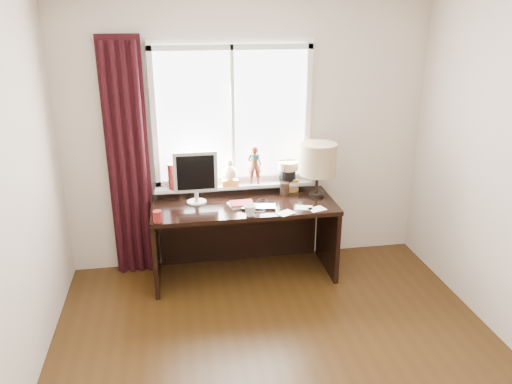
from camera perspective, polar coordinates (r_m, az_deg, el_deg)
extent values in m
cube|color=beige|center=(4.82, -0.92, 6.47)|extent=(3.50, 0.00, 2.60)
imported|color=silver|center=(4.52, 0.35, -1.70)|extent=(0.34, 0.25, 0.02)
imported|color=white|center=(4.34, -0.69, -2.07)|extent=(0.14, 0.14, 0.10)
cylinder|color=maroon|center=(4.30, -11.18, -2.76)|extent=(0.08, 0.08, 0.10)
cube|color=white|center=(4.74, -2.72, 8.69)|extent=(1.40, 0.02, 1.30)
cube|color=silver|center=(4.88, -2.56, 1.43)|extent=(1.50, 0.05, 0.05)
cube|color=silver|center=(4.63, -2.81, 16.22)|extent=(1.50, 0.05, 0.05)
cube|color=silver|center=(4.69, -11.60, 8.16)|extent=(0.05, 0.05, 1.40)
cube|color=silver|center=(4.86, 5.94, 8.89)|extent=(0.05, 0.05, 1.40)
cube|color=silver|center=(4.72, -2.68, 8.63)|extent=(0.03, 0.05, 1.30)
cube|color=silver|center=(4.85, -2.48, 0.80)|extent=(1.52, 0.18, 0.03)
cylinder|color=maroon|center=(4.74, -9.22, 1.83)|extent=(0.14, 0.14, 0.25)
cube|color=gold|center=(4.80, -2.98, 1.15)|extent=(0.15, 0.12, 0.06)
sphere|color=beige|center=(4.77, -3.00, 2.23)|extent=(0.13, 0.13, 0.13)
sphere|color=beige|center=(4.74, -3.02, 3.37)|extent=(0.07, 0.07, 0.07)
imported|color=maroon|center=(4.79, -0.10, 3.12)|extent=(0.15, 0.11, 0.38)
cylinder|color=#1E4C51|center=(4.76, -0.08, 4.04)|extent=(0.10, 0.10, 0.05)
cylinder|color=black|center=(4.91, 3.63, 1.94)|extent=(0.16, 0.16, 0.12)
cylinder|color=#8C6B4C|center=(4.88, 3.66, 3.05)|extent=(0.20, 0.20, 0.08)
cube|color=black|center=(4.75, -14.36, 3.43)|extent=(0.38, 0.05, 2.25)
cylinder|color=black|center=(4.74, -16.05, 2.91)|extent=(0.06, 0.06, 2.20)
cylinder|color=black|center=(4.73, -14.97, 2.98)|extent=(0.06, 0.06, 2.20)
cylinder|color=black|center=(4.72, -13.88, 3.05)|extent=(0.06, 0.06, 2.20)
cylinder|color=black|center=(4.72, -12.79, 3.12)|extent=(0.06, 0.06, 2.20)
cube|color=black|center=(4.63, -1.40, -1.54)|extent=(1.70, 0.70, 0.04)
cube|color=black|center=(4.75, -11.37, -6.34)|extent=(0.04, 0.64, 0.71)
cube|color=black|center=(4.96, 8.20, -4.94)|extent=(0.04, 0.64, 0.71)
cube|color=black|center=(5.09, -1.92, -4.06)|extent=(1.60, 0.03, 0.71)
cylinder|color=beige|center=(4.67, -6.78, -1.12)|extent=(0.18, 0.18, 0.01)
cylinder|color=beige|center=(4.65, -6.81, -0.47)|extent=(0.04, 0.04, 0.10)
cube|color=beige|center=(4.58, -6.94, 2.28)|extent=(0.40, 0.04, 0.38)
cube|color=black|center=(4.55, -6.92, 2.19)|extent=(0.34, 0.01, 0.32)
cube|color=beige|center=(4.58, -1.78, -1.44)|extent=(0.25, 0.20, 0.02)
cube|color=maroon|center=(4.56, -1.64, -1.29)|extent=(0.22, 0.16, 0.01)
cylinder|color=black|center=(4.84, 3.29, 0.41)|extent=(0.09, 0.09, 0.12)
cylinder|color=black|center=(4.83, 3.10, 1.00)|extent=(0.01, 0.01, 0.22)
cylinder|color=black|center=(4.82, 3.45, 0.78)|extent=(0.01, 0.01, 0.19)
cylinder|color=black|center=(4.83, 3.26, 1.20)|extent=(0.01, 0.01, 0.25)
cylinder|color=black|center=(4.84, 3.47, 0.75)|extent=(0.01, 0.01, 0.17)
cube|color=gold|center=(4.89, 4.31, 0.69)|extent=(0.10, 0.02, 0.13)
cube|color=#996633|center=(4.88, 4.35, 0.64)|extent=(0.08, 0.01, 0.10)
cylinder|color=black|center=(4.84, 6.90, -0.26)|extent=(0.14, 0.14, 0.03)
cylinder|color=black|center=(4.80, 6.96, 1.14)|extent=(0.03, 0.03, 0.22)
cylinder|color=#CAB091|center=(4.73, 7.08, 3.77)|extent=(0.35, 0.35, 0.30)
cube|color=white|center=(4.53, 6.97, -1.94)|extent=(0.18, 0.15, 0.00)
cube|color=white|center=(4.55, 5.51, -1.79)|extent=(0.18, 0.15, 0.00)
cube|color=white|center=(4.42, 3.40, -2.40)|extent=(0.18, 0.17, 0.00)
torus|color=black|center=(4.60, 1.64, -1.38)|extent=(0.14, 0.14, 0.01)
torus|color=black|center=(4.63, 0.73, -1.24)|extent=(0.13, 0.13, 0.01)
torus|color=black|center=(4.67, 0.75, -1.02)|extent=(0.14, 0.14, 0.01)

